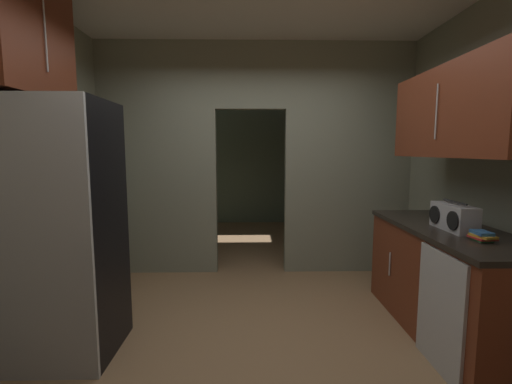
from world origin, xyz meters
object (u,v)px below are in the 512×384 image
object	(u,v)px
refrigerator	(55,231)
book_stack	(482,236)
boombox	(454,217)
dishwasher	(440,312)

from	to	relation	value
refrigerator	book_stack	world-z (taller)	refrigerator
refrigerator	book_stack	xyz separation A→B (m)	(3.04, -0.19, -0.01)
refrigerator	boombox	bearing A→B (deg)	2.72
dishwasher	boombox	world-z (taller)	boombox
dishwasher	book_stack	distance (m)	0.60
dishwasher	boombox	size ratio (longest dim) A/B	1.95
boombox	refrigerator	bearing A→B (deg)	-177.28
refrigerator	book_stack	bearing A→B (deg)	-3.63
refrigerator	book_stack	size ratio (longest dim) A/B	10.63
refrigerator	dishwasher	xyz separation A→B (m)	(2.73, -0.27, -0.52)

